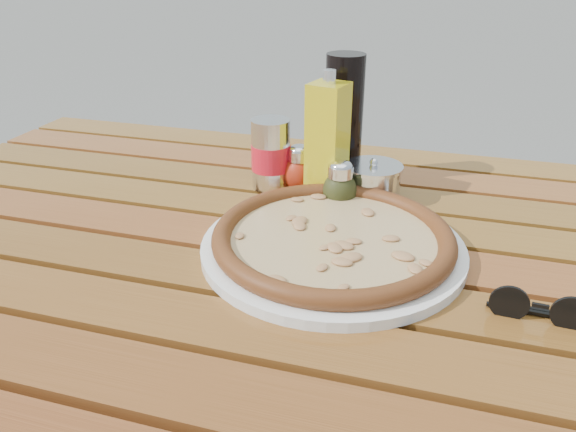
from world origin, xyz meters
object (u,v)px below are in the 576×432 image
(table, at_px, (284,285))
(dark_bottle, at_px, (344,119))
(pizza, at_px, (333,237))
(soda_can, at_px, (271,155))
(parmesan_tin, at_px, (373,181))
(plate, at_px, (333,247))
(oregano_shaker, at_px, (340,186))
(sunglasses, at_px, (539,309))
(olive_oil_cruet, at_px, (327,142))
(pepper_shaker, at_px, (299,169))

(table, relative_size, dark_bottle, 6.36)
(pizza, relative_size, dark_bottle, 2.01)
(table, relative_size, soda_can, 11.67)
(parmesan_tin, bearing_deg, plate, -97.06)
(dark_bottle, height_order, soda_can, dark_bottle)
(plate, bearing_deg, oregano_shaker, 98.17)
(soda_can, xyz_separation_m, sunglasses, (0.41, -0.28, -0.04))
(olive_oil_cruet, bearing_deg, dark_bottle, 84.29)
(oregano_shaker, xyz_separation_m, olive_oil_cruet, (-0.03, 0.04, 0.06))
(dark_bottle, bearing_deg, oregano_shaker, -79.87)
(pepper_shaker, bearing_deg, sunglasses, -38.49)
(table, distance_m, olive_oil_cruet, 0.24)
(pepper_shaker, bearing_deg, soda_can, -178.71)
(pepper_shaker, height_order, sunglasses, pepper_shaker)
(plate, distance_m, parmesan_tin, 0.20)
(olive_oil_cruet, bearing_deg, pepper_shaker, 162.20)
(dark_bottle, relative_size, olive_oil_cruet, 1.05)
(soda_can, relative_size, parmesan_tin, 1.11)
(oregano_shaker, bearing_deg, dark_bottle, 100.13)
(pizza, relative_size, sunglasses, 4.01)
(plate, distance_m, oregano_shaker, 0.15)
(pizza, relative_size, soda_can, 3.69)
(pizza, xyz_separation_m, soda_can, (-0.15, 0.19, 0.04))
(pizza, bearing_deg, table, 171.21)
(plate, relative_size, parmesan_tin, 3.34)
(dark_bottle, relative_size, soda_can, 1.83)
(table, bearing_deg, pepper_shaker, 98.75)
(table, relative_size, oregano_shaker, 17.07)
(oregano_shaker, xyz_separation_m, sunglasses, (0.28, -0.23, -0.02))
(pepper_shaker, distance_m, dark_bottle, 0.12)
(pepper_shaker, relative_size, olive_oil_cruet, 0.39)
(table, xyz_separation_m, dark_bottle, (0.03, 0.25, 0.19))
(table, bearing_deg, soda_can, 113.18)
(pizza, bearing_deg, dark_bottle, 99.08)
(oregano_shaker, xyz_separation_m, dark_bottle, (-0.02, 0.12, 0.07))
(soda_can, distance_m, sunglasses, 0.50)
(plate, relative_size, olive_oil_cruet, 1.71)
(table, height_order, olive_oil_cruet, olive_oil_cruet)
(soda_can, bearing_deg, olive_oil_cruet, -8.52)
(table, height_order, pizza, pizza)
(plate, relative_size, pepper_shaker, 4.39)
(parmesan_tin, distance_m, sunglasses, 0.36)
(soda_can, bearing_deg, table, -66.82)
(plate, xyz_separation_m, dark_bottle, (-0.04, 0.27, 0.10))
(plate, height_order, olive_oil_cruet, olive_oil_cruet)
(oregano_shaker, distance_m, dark_bottle, 0.14)
(plate, bearing_deg, dark_bottle, 99.08)
(pizza, height_order, parmesan_tin, parmesan_tin)
(plate, height_order, sunglasses, sunglasses)
(plate, relative_size, sunglasses, 3.26)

